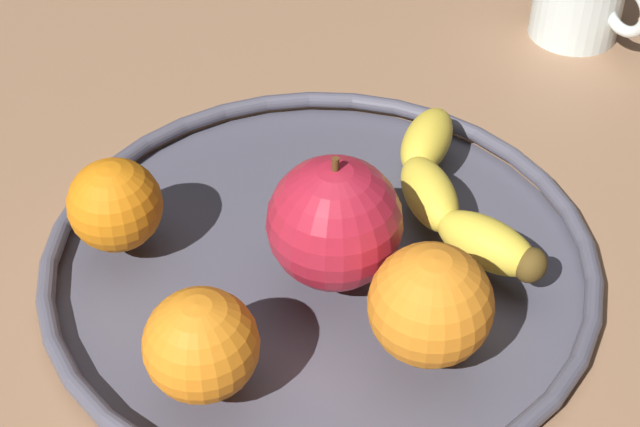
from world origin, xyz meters
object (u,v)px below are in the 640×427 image
(banana, at_px, (450,194))
(apple, at_px, (335,223))
(orange_front_left, at_px, (201,345))
(fruit_bowl, at_px, (320,258))
(orange_center, at_px, (115,205))
(orange_back_right, at_px, (431,305))

(banana, xyz_separation_m, apple, (-0.00, -0.10, 0.03))
(banana, distance_m, orange_front_left, 0.21)
(fruit_bowl, bearing_deg, banana, 75.65)
(fruit_bowl, relative_size, orange_center, 5.98)
(fruit_bowl, xyz_separation_m, apple, (0.02, -0.01, 0.05))
(banana, height_order, orange_front_left, orange_front_left)
(orange_front_left, bearing_deg, orange_back_right, 65.18)
(apple, height_order, orange_center, apple)
(banana, xyz_separation_m, orange_back_right, (0.08, -0.09, 0.02))
(banana, distance_m, orange_back_right, 0.12)
(apple, distance_m, orange_back_right, 0.08)
(banana, bearing_deg, fruit_bowl, -82.92)
(orange_front_left, bearing_deg, apple, 103.62)
(fruit_bowl, bearing_deg, orange_front_left, -66.97)
(banana, height_order, orange_back_right, orange_back_right)
(banana, relative_size, apple, 1.93)
(orange_center, bearing_deg, banana, 60.71)
(banana, distance_m, orange_center, 0.22)
(apple, bearing_deg, orange_front_left, -76.38)
(fruit_bowl, relative_size, apple, 3.97)
(orange_center, xyz_separation_m, orange_back_right, (0.19, 0.10, 0.01))
(banana, distance_m, apple, 0.10)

